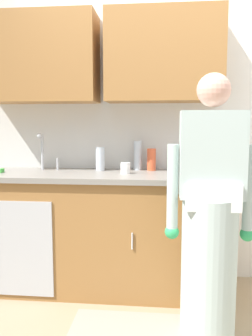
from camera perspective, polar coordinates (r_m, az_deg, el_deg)
kitchen_wall_with_uppers at (r=3.04m, az=4.43°, el=9.89°), size 4.80×0.44×2.70m
counter_cabinet at (r=2.92m, az=-4.22°, el=-10.39°), size 1.90×0.62×0.90m
countertop at (r=2.81m, az=-4.24°, el=-1.20°), size 1.96×0.66×0.04m
sink at (r=2.94m, az=-13.41°, el=-0.91°), size 0.50×0.36×0.35m
person_at_sink at (r=2.26m, az=13.33°, el=-9.27°), size 0.55×0.34×1.62m
floor_mat at (r=2.47m, az=0.87°, el=-25.04°), size 0.80×0.50×0.01m
bottle_soap at (r=2.95m, az=4.12°, el=1.36°), size 0.07×0.07×0.18m
bottle_water_tall at (r=2.99m, az=1.89°, el=2.04°), size 0.07×0.07×0.25m
bottle_water_short at (r=2.95m, az=-4.16°, el=1.48°), size 0.07×0.07×0.20m
bottle_dish_liquid at (r=3.01m, az=11.72°, el=1.41°), size 0.08×0.08×0.19m
bottle_cleaner_spray at (r=2.91m, az=10.05°, el=0.98°), size 0.07×0.07×0.16m
cup_by_sink at (r=2.75m, az=-0.09°, el=-0.02°), size 0.08×0.08×0.09m
knife_on_counter at (r=2.70m, az=10.32°, el=-1.15°), size 0.07×0.24×0.01m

